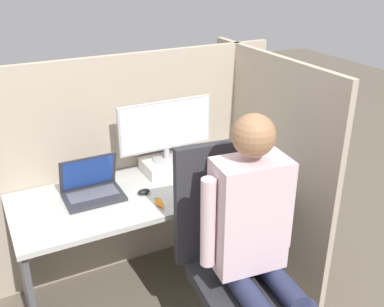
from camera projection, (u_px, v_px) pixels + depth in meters
The scene contains 12 objects.
cubicle_panel_back at pixel (128, 166), 2.91m from camera, with size 2.05×0.04×1.44m.
cubicle_panel_right at pixel (266, 166), 2.91m from camera, with size 0.04×1.27×1.44m.
desk at pixel (149, 214), 2.70m from camera, with size 1.55×0.64×0.72m.
paper_box at pixel (167, 165), 2.83m from camera, with size 0.30×0.23×0.08m.
monitor at pixel (166, 128), 2.73m from camera, with size 0.60×0.18×0.38m.
laptop at pixel (92, 189), 2.53m from camera, with size 0.32×0.24×0.24m.
mouse at pixel (144, 192), 2.57m from camera, with size 0.07×0.05×0.03m.
stapler at pixel (248, 167), 2.85m from camera, with size 0.04×0.14×0.05m.
carrot_toy at pixel (161, 205), 2.43m from camera, with size 0.04×0.11×0.04m.
office_chair at pixel (231, 254), 2.29m from camera, with size 0.53×0.58×1.15m.
person at pixel (256, 236), 2.07m from camera, with size 0.48×0.48×1.37m.
coffee_mug at pixel (226, 154), 2.96m from camera, with size 0.09×0.09×0.11m.
Camera 1 is at (-0.82, -1.85, 2.00)m, focal length 42.00 mm.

